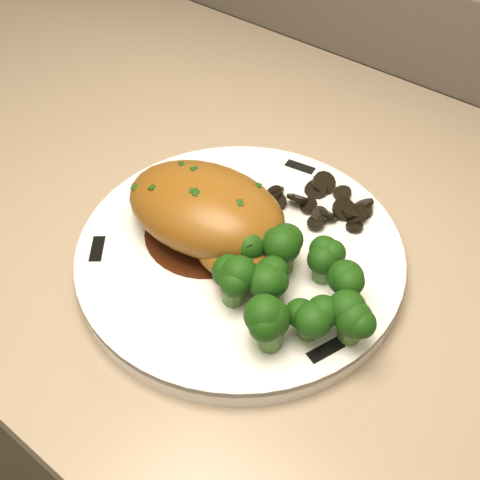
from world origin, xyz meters
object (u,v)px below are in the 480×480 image
Objects in this scene: plate at (240,255)px; broccoli_florets at (293,286)px; chicken_breast at (209,214)px; counter at (217,374)px.

plate is 0.08m from broccoli_florets.
chicken_breast reaches higher than broccoli_florets.
plate is 0.05m from chicken_breast.
chicken_breast is 0.11m from broccoli_florets.
chicken_breast reaches higher than plate.
chicken_breast is 1.26× the size of broccoli_florets.
broccoli_florets is (0.10, -0.02, -0.01)m from chicken_breast.
counter is 6.27× the size of plate.
counter is 11.06× the size of chicken_breast.
plate is at bearing 3.47° from chicken_breast.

